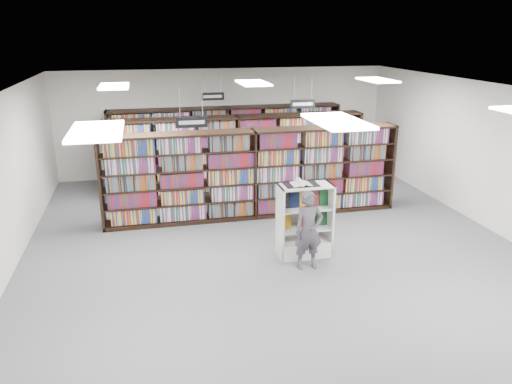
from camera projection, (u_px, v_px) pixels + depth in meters
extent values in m
plane|color=#48484D|center=(275.00, 249.00, 10.23)|extent=(12.00, 12.00, 0.00)
cube|color=silver|center=(277.00, 92.00, 9.24)|extent=(10.00, 12.00, 0.10)
cube|color=silver|center=(225.00, 122.00, 15.29)|extent=(10.00, 0.10, 3.20)
cube|color=silver|center=(462.00, 367.00, 4.17)|extent=(10.00, 0.10, 3.20)
cube|color=silver|center=(498.00, 160.00, 10.79)|extent=(0.10, 12.00, 3.20)
cube|color=black|center=(253.00, 174.00, 11.76)|extent=(7.00, 0.60, 2.10)
cube|color=maroon|center=(253.00, 174.00, 11.76)|extent=(6.88, 0.42, 1.98)
cube|color=black|center=(237.00, 154.00, 13.61)|extent=(7.00, 0.60, 2.10)
cube|color=maroon|center=(237.00, 154.00, 13.61)|extent=(6.88, 0.42, 1.98)
cube|color=black|center=(227.00, 141.00, 15.19)|extent=(7.00, 0.60, 2.10)
cube|color=maroon|center=(227.00, 141.00, 15.19)|extent=(6.88, 0.42, 1.98)
cylinder|color=#B2B2B7|center=(179.00, 103.00, 9.89)|extent=(0.01, 0.01, 0.58)
cylinder|color=#B2B2B7|center=(202.00, 102.00, 9.98)|extent=(0.01, 0.01, 0.58)
cube|color=black|center=(192.00, 122.00, 10.06)|extent=(0.65, 0.02, 0.22)
cube|color=silver|center=(192.00, 122.00, 10.05)|extent=(0.52, 0.00, 0.08)
cylinder|color=#B2B2B7|center=(294.00, 88.00, 12.38)|extent=(0.01, 0.01, 0.58)
cylinder|color=#B2B2B7|center=(312.00, 88.00, 12.47)|extent=(0.01, 0.01, 0.58)
cube|color=black|center=(303.00, 104.00, 12.55)|extent=(0.65, 0.02, 0.22)
cube|color=silver|center=(303.00, 104.00, 12.54)|extent=(0.52, 0.00, 0.08)
cylinder|color=#B2B2B7|center=(204.00, 82.00, 13.81)|extent=(0.01, 0.01, 0.58)
cylinder|color=#B2B2B7|center=(220.00, 82.00, 13.90)|extent=(0.01, 0.01, 0.58)
cube|color=black|center=(213.00, 96.00, 13.98)|extent=(0.65, 0.02, 0.22)
cube|color=silver|center=(213.00, 96.00, 13.97)|extent=(0.52, 0.00, 0.08)
cube|color=white|center=(96.00, 131.00, 5.83)|extent=(0.60, 1.20, 0.04)
cube|color=white|center=(337.00, 121.00, 6.47)|extent=(0.60, 1.20, 0.04)
cube|color=white|center=(114.00, 86.00, 10.47)|extent=(0.60, 1.20, 0.04)
cube|color=white|center=(253.00, 83.00, 11.10)|extent=(0.60, 1.20, 0.04)
cube|color=white|center=(377.00, 80.00, 11.74)|extent=(0.60, 1.20, 0.04)
cube|color=silver|center=(304.00, 248.00, 9.94)|extent=(1.05, 0.54, 0.31)
cube|color=silver|center=(280.00, 223.00, 9.65)|extent=(0.05, 0.52, 1.46)
cube|color=silver|center=(329.00, 218.00, 9.87)|extent=(0.05, 0.52, 1.46)
cube|color=silver|center=(301.00, 216.00, 9.99)|extent=(1.05, 0.04, 1.46)
cube|color=silver|center=(306.00, 186.00, 9.54)|extent=(1.05, 0.54, 0.03)
cube|color=silver|center=(304.00, 228.00, 9.81)|extent=(0.97, 0.49, 0.02)
cube|color=silver|center=(305.00, 208.00, 9.68)|extent=(0.97, 0.49, 0.02)
cube|color=black|center=(284.00, 201.00, 9.58)|extent=(0.21, 0.08, 0.31)
cube|color=#111934|center=(294.00, 200.00, 9.63)|extent=(0.21, 0.08, 0.31)
cube|color=orange|center=(304.00, 199.00, 9.67)|extent=(0.21, 0.08, 0.31)
cube|color=maroon|center=(314.00, 198.00, 9.72)|extent=(0.21, 0.08, 0.31)
cube|color=#164F25|center=(324.00, 197.00, 9.76)|extent=(0.21, 0.08, 0.31)
cube|color=orange|center=(285.00, 221.00, 9.72)|extent=(0.23, 0.06, 0.29)
cube|color=maroon|center=(304.00, 220.00, 9.80)|extent=(0.23, 0.06, 0.29)
cube|color=#164F25|center=(322.00, 218.00, 9.89)|extent=(0.23, 0.06, 0.29)
cube|color=black|center=(301.00, 185.00, 9.53)|extent=(0.65, 0.38, 0.02)
cube|color=white|center=(293.00, 185.00, 9.50)|extent=(0.29, 0.35, 0.06)
cube|color=white|center=(309.00, 183.00, 9.56)|extent=(0.29, 0.35, 0.08)
cylinder|color=white|center=(300.00, 182.00, 9.51)|extent=(0.10, 0.33, 0.10)
imported|color=#4A444E|center=(309.00, 230.00, 9.23)|extent=(0.57, 0.39, 1.51)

